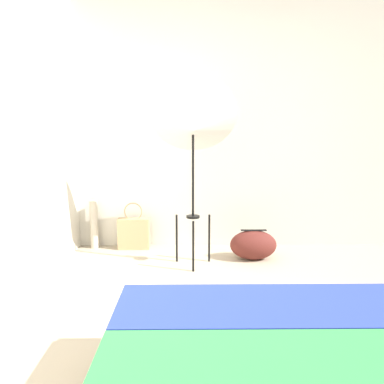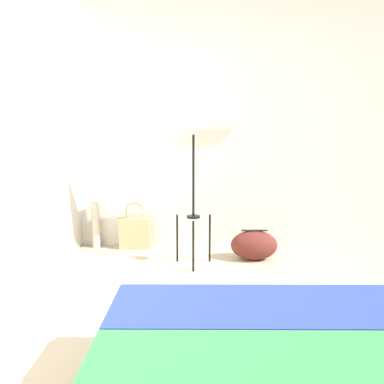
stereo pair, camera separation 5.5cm
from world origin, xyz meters
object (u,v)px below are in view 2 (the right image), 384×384
(paper_roll, at_px, (96,224))
(duffel_bag, at_px, (254,245))
(photo_umbrella, at_px, (193,124))
(tote_bag, at_px, (135,233))

(paper_roll, bearing_deg, duffel_bag, -13.50)
(duffel_bag, distance_m, paper_roll, 1.70)
(photo_umbrella, distance_m, duffel_bag, 1.31)
(tote_bag, bearing_deg, duffel_bag, -16.23)
(tote_bag, bearing_deg, paper_roll, 174.58)
(paper_roll, bearing_deg, tote_bag, -5.42)
(duffel_bag, relative_size, paper_roll, 0.87)
(tote_bag, height_order, duffel_bag, tote_bag)
(tote_bag, distance_m, duffel_bag, 1.27)
(duffel_bag, bearing_deg, tote_bag, 163.77)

